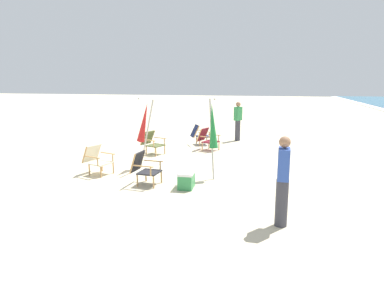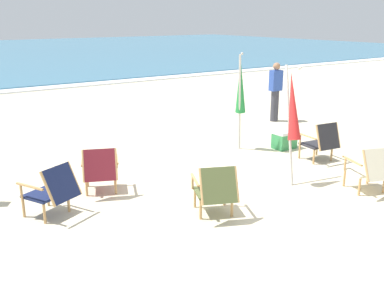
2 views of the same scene
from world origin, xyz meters
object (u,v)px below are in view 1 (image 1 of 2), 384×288
object	(u,v)px
beach_chair_mid_center	(97,159)
beach_chair_front_left	(144,167)
beach_chair_front_right	(152,142)
beach_chair_far_center	(207,138)
person_near_chairs	(283,181)
umbrella_furled_red	(144,123)
umbrella_furled_green	(213,126)
cooler_box	(186,180)
person_by_waterline	(238,121)
beach_chair_back_left	(199,134)

from	to	relation	value
beach_chair_mid_center	beach_chair_front_left	bearing A→B (deg)	67.47
beach_chair_front_left	beach_chair_front_right	world-z (taller)	beach_chair_front_left
beach_chair_front_left	beach_chair_far_center	world-z (taller)	beach_chair_front_left
person_near_chairs	umbrella_furled_red	bearing A→B (deg)	-131.59
person_near_chairs	umbrella_furled_green	bearing A→B (deg)	-148.85
beach_chair_front_left	beach_chair_mid_center	world-z (taller)	beach_chair_front_left
beach_chair_mid_center	person_near_chairs	distance (m)	5.42
beach_chair_far_center	umbrella_furled_red	bearing A→B (deg)	-24.66
cooler_box	umbrella_furled_red	bearing A→B (deg)	-133.78
beach_chair_front_left	person_by_waterline	xyz separation A→B (m)	(-6.47, 1.89, 0.41)
beach_chair_mid_center	beach_chair_far_center	bearing A→B (deg)	145.84
beach_chair_far_center	umbrella_furled_green	xyz separation A→B (m)	(3.55, 0.68, 0.96)
beach_chair_front_left	person_near_chairs	bearing A→B (deg)	59.92
umbrella_furled_red	person_by_waterline	bearing A→B (deg)	155.32
beach_chair_front_right	umbrella_furled_green	bearing A→B (deg)	44.16
person_near_chairs	beach_chair_back_left	bearing A→B (deg)	-159.10
beach_chair_far_center	umbrella_furled_red	xyz separation A→B (m)	(2.97, -1.36, 0.92)
umbrella_furled_green	person_by_waterline	bearing A→B (deg)	176.98
umbrella_furled_red	beach_chair_front_left	bearing A→B (deg)	17.87
beach_chair_front_left	beach_chair_back_left	bearing A→B (deg)	174.87
umbrella_furled_red	umbrella_furled_green	world-z (taller)	umbrella_furled_green
beach_chair_front_left	umbrella_furled_green	bearing A→B (deg)	116.69
beach_chair_back_left	umbrella_furled_red	xyz separation A→B (m)	(3.90, -0.92, 0.92)
beach_chair_front_right	beach_chair_back_left	distance (m)	2.37
beach_chair_far_center	person_by_waterline	distance (m)	2.37
person_near_chairs	beach_chair_front_right	bearing A→B (deg)	-141.93
cooler_box	person_by_waterline	bearing A→B (deg)	173.05
umbrella_furled_red	beach_chair_front_right	bearing A→B (deg)	-168.03
beach_chair_far_center	umbrella_furled_green	size ratio (longest dim) A/B	0.42
beach_chair_far_center	person_by_waterline	bearing A→B (deg)	155.28
person_near_chairs	person_by_waterline	bearing A→B (deg)	-171.09
beach_chair_far_center	cooler_box	size ratio (longest dim) A/B	1.80
person_by_waterline	cooler_box	xyz separation A→B (m)	(6.57, -0.80, -0.64)
beach_chair_front_left	cooler_box	size ratio (longest dim) A/B	1.68
beach_chair_back_left	person_by_waterline	size ratio (longest dim) A/B	0.55
beach_chair_front_right	beach_chair_back_left	size ratio (longest dim) A/B	0.99
umbrella_furled_red	person_by_waterline	size ratio (longest dim) A/B	1.27
person_near_chairs	cooler_box	xyz separation A→B (m)	(-1.76, -2.11, -0.64)
beach_chair_far_center	umbrella_furled_red	size ratio (longest dim) A/B	0.43
umbrella_furled_green	cooler_box	size ratio (longest dim) A/B	4.32
umbrella_furled_red	person_near_chairs	bearing A→B (deg)	48.41
beach_chair_back_left	beach_chair_mid_center	bearing A→B (deg)	-24.03
beach_chair_mid_center	umbrella_furled_green	world-z (taller)	umbrella_furled_green
umbrella_furled_red	person_by_waterline	xyz separation A→B (m)	(-5.09, 2.34, -0.51)
umbrella_furled_green	cooler_box	distance (m)	1.57
cooler_box	beach_chair_front_left	bearing A→B (deg)	-94.89
beach_chair_mid_center	umbrella_furled_red	distance (m)	1.64
person_by_waterline	umbrella_furled_green	bearing A→B (deg)	-3.02
umbrella_furled_red	beach_chair_back_left	bearing A→B (deg)	166.73
umbrella_furled_green	person_near_chairs	world-z (taller)	umbrella_furled_green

